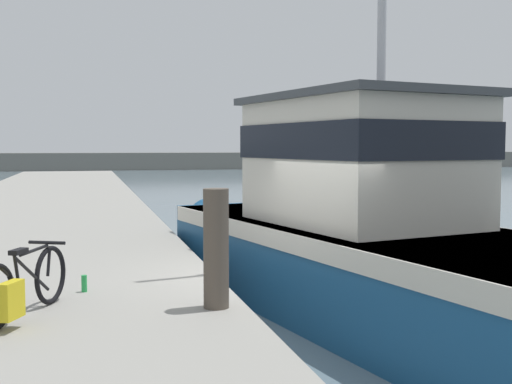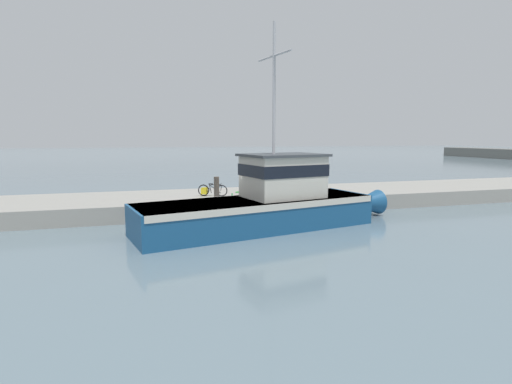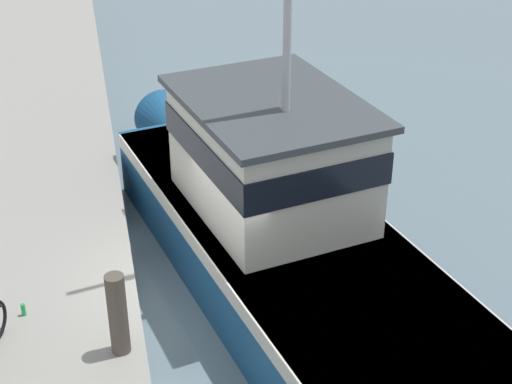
{
  "view_description": "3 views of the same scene",
  "coord_description": "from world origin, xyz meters",
  "views": [
    {
      "loc": [
        -2.62,
        -8.76,
        2.74
      ],
      "look_at": [
        -0.17,
        0.52,
        2.05
      ],
      "focal_mm": 45.0,
      "sensor_mm": 36.0,
      "label": 1
    },
    {
      "loc": [
        20.02,
        -5.69,
        4.39
      ],
      "look_at": [
        0.59,
        -0.01,
        1.6
      ],
      "focal_mm": 28.0,
      "sensor_mm": 36.0,
      "label": 2
    },
    {
      "loc": [
        -1.26,
        -11.04,
        8.71
      ],
      "look_at": [
        1.77,
        2.41,
        1.01
      ],
      "focal_mm": 55.0,
      "sensor_mm": 36.0,
      "label": 3
    }
  ],
  "objects": [
    {
      "name": "ground_plane",
      "position": [
        0.0,
        0.0,
        0.0
      ],
      "size": [
        320.0,
        320.0,
        0.0
      ],
      "primitive_type": "plane",
      "color": "slate"
    },
    {
      "name": "dock_pier",
      "position": [
        -3.96,
        0.0,
        0.45
      ],
      "size": [
        6.2,
        80.0,
        0.91
      ],
      "primitive_type": "cube",
      "color": "gray",
      "rests_on": "ground_plane"
    },
    {
      "name": "fishing_boat_main",
      "position": [
        1.9,
        0.26,
        1.3
      ],
      "size": [
        5.62,
        13.87,
        9.66
      ],
      "rotation": [
        0.0,
        0.0,
        0.21
      ],
      "color": "navy",
      "rests_on": "ground_plane"
    },
    {
      "name": "bicycle_touring",
      "position": [
        -3.35,
        -1.72,
        1.25
      ],
      "size": [
        0.88,
        1.65,
        0.75
      ],
      "rotation": [
        0.0,
        0.0,
        -0.43
      ],
      "color": "black",
      "rests_on": "dock_pier"
    },
    {
      "name": "mooring_post",
      "position": [
        -1.23,
        -1.72,
        1.59
      ],
      "size": [
        0.29,
        0.29,
        1.35
      ],
      "primitive_type": "cylinder",
      "color": "#51473D",
      "rests_on": "dock_pier"
    },
    {
      "name": "hose_coil",
      "position": [
        -4.3,
        0.32,
        0.93
      ],
      "size": [
        0.52,
        0.52,
        0.05
      ],
      "primitive_type": "torus",
      "color": "green",
      "rests_on": "dock_pier"
    },
    {
      "name": "water_bottle_on_curb",
      "position": [
        -2.68,
        -0.52,
        1.01
      ],
      "size": [
        0.07,
        0.07,
        0.21
      ],
      "primitive_type": "cylinder",
      "color": "green",
      "rests_on": "dock_pier"
    }
  ]
}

